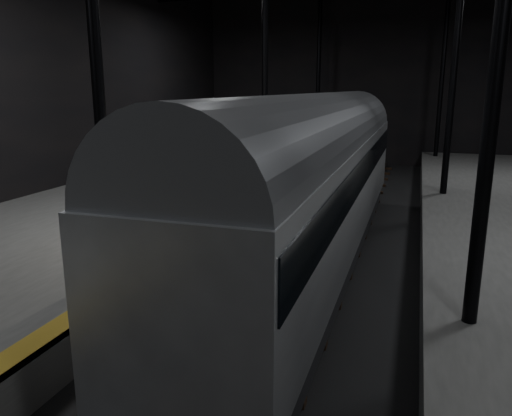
% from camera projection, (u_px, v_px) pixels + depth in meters
% --- Properties ---
extents(ground, '(44.00, 44.00, 0.00)m').
position_uv_depth(ground, '(310.00, 274.00, 14.23)').
color(ground, black).
rests_on(ground, ground).
extents(platform_left, '(9.00, 43.80, 1.00)m').
position_uv_depth(platform_left, '(85.00, 234.00, 16.35)').
color(platform_left, '#535351').
rests_on(platform_left, ground).
extents(tactile_strip, '(0.50, 43.80, 0.01)m').
position_uv_depth(tactile_strip, '(204.00, 230.00, 14.96)').
color(tactile_strip, olive).
rests_on(tactile_strip, platform_left).
extents(track, '(2.40, 43.00, 0.24)m').
position_uv_depth(track, '(310.00, 272.00, 14.21)').
color(track, '#3F3328').
rests_on(track, ground).
extents(train, '(2.76, 18.43, 4.93)m').
position_uv_depth(train, '(317.00, 175.00, 14.26)').
color(train, '#929499').
rests_on(train, ground).
extents(woman, '(0.65, 0.48, 1.64)m').
position_uv_depth(woman, '(212.00, 190.00, 16.78)').
color(woman, tan).
rests_on(woman, platform_left).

